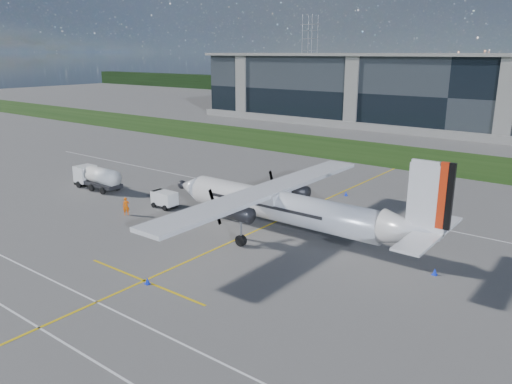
# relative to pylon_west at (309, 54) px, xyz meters

# --- Properties ---
(ground) EXTENTS (400.00, 400.00, 0.00)m
(ground) POSITION_rel_pylon_west_xyz_m (80.00, -110.00, -15.00)
(ground) COLOR #585553
(ground) RESTS_ON ground
(grass_strip) EXTENTS (400.00, 18.00, 0.04)m
(grass_strip) POSITION_rel_pylon_west_xyz_m (80.00, -102.00, -14.98)
(grass_strip) COLOR #1A3A0F
(grass_strip) RESTS_ON ground
(terminal_building) EXTENTS (120.00, 20.00, 15.00)m
(terminal_building) POSITION_rel_pylon_west_xyz_m (80.00, -70.00, -7.50)
(terminal_building) COLOR black
(terminal_building) RESTS_ON ground
(pylon_west) EXTENTS (9.00, 4.60, 30.00)m
(pylon_west) POSITION_rel_pylon_west_xyz_m (0.00, 0.00, 0.00)
(pylon_west) COLOR gray
(pylon_west) RESTS_ON ground
(yellow_taxiway_centerline) EXTENTS (0.20, 70.00, 0.01)m
(yellow_taxiway_centerline) POSITION_rel_pylon_west_xyz_m (83.00, -140.00, -14.99)
(yellow_taxiway_centerline) COLOR yellow
(yellow_taxiway_centerline) RESTS_ON ground
(white_lane_line) EXTENTS (90.00, 0.15, 0.01)m
(white_lane_line) POSITION_rel_pylon_west_xyz_m (80.00, -164.00, -14.99)
(white_lane_line) COLOR white
(white_lane_line) RESTS_ON ground
(turboprop_aircraft) EXTENTS (27.20, 28.20, 8.46)m
(turboprop_aircraft) POSITION_rel_pylon_west_xyz_m (86.28, -142.26, -10.77)
(turboprop_aircraft) COLOR silver
(turboprop_aircraft) RESTS_ON ground
(fuel_tanker_truck) EXTENTS (7.22, 2.35, 2.71)m
(fuel_tanker_truck) POSITION_rel_pylon_west_xyz_m (58.78, -142.95, -13.65)
(fuel_tanker_truck) COLOR silver
(fuel_tanker_truck) RESTS_ON ground
(baggage_tug) EXTENTS (2.85, 1.71, 1.71)m
(baggage_tug) POSITION_rel_pylon_west_xyz_m (71.01, -143.06, -14.15)
(baggage_tug) COLOR white
(baggage_tug) RESTS_ON ground
(ground_crew_person) EXTENTS (0.98, 1.04, 2.08)m
(ground_crew_person) POSITION_rel_pylon_west_xyz_m (69.88, -147.16, -13.96)
(ground_crew_person) COLOR #F25907
(ground_crew_person) RESTS_ON ground
(safety_cone_portwing) EXTENTS (0.36, 0.36, 0.50)m
(safety_cone_portwing) POSITION_rel_pylon_west_xyz_m (83.58, -156.19, -14.75)
(safety_cone_portwing) COLOR #0C26D0
(safety_cone_portwing) RESTS_ON ground
(safety_cone_stbdwing) EXTENTS (0.36, 0.36, 0.50)m
(safety_cone_stbdwing) POSITION_rel_pylon_west_xyz_m (84.09, -127.45, -14.75)
(safety_cone_stbdwing) COLOR #0C26D0
(safety_cone_stbdwing) RESTS_ON ground
(safety_cone_tail) EXTENTS (0.36, 0.36, 0.50)m
(safety_cone_tail) POSITION_rel_pylon_west_xyz_m (99.15, -142.31, -14.75)
(safety_cone_tail) COLOR #0C26D0
(safety_cone_tail) RESTS_ON ground
(safety_cone_fwd) EXTENTS (0.36, 0.36, 0.50)m
(safety_cone_fwd) POSITION_rel_pylon_west_xyz_m (71.06, -141.67, -14.75)
(safety_cone_fwd) COLOR #0C26D0
(safety_cone_fwd) RESTS_ON ground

